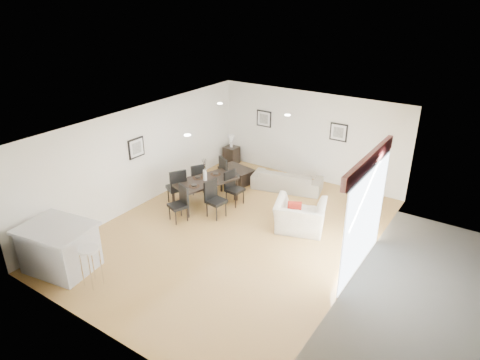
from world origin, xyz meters
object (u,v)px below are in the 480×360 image
Objects in this scene: dining_chair_enear at (214,197)px; side_table at (231,155)px; dining_chair_wnear at (177,185)px; dining_chair_efar at (233,186)px; dining_table at (205,183)px; kitchen_island at (59,247)px; dining_chair_wfar at (197,177)px; armchair at (300,216)px; dining_chair_head at (181,201)px; sofa at (287,180)px; dining_chair_foot at (227,172)px; coffee_table at (237,174)px; bar_stool at (89,253)px.

dining_chair_enear is 1.68× the size of side_table.
dining_chair_wnear is 1.09× the size of dining_chair_efar.
dining_table is 1.81× the size of dining_chair_wnear.
dining_table is 4.11m from kitchen_island.
dining_chair_wfar is at bearing 64.20° from dining_chair_enear.
kitchen_island is at bearing 31.90° from armchair.
armchair is 2.04× the size of side_table.
dining_chair_enear is at bearing -3.84° from armchair.
dining_chair_wnear is 1.10× the size of dining_chair_head.
dining_chair_efar reaches higher than sofa.
armchair is 0.74× the size of kitchen_island.
side_table is (-1.08, 1.79, -0.28)m from dining_chair_foot.
dining_chair_enear is at bearing 120.96° from dining_chair_wnear.
dining_chair_enear is (1.19, 0.05, -0.03)m from dining_chair_wnear.
sofa is at bearing -10.48° from dining_chair_enear.
coffee_table is (-0.75, 2.15, -0.34)m from dining_chair_enear.
dining_chair_efar is 1.10× the size of bar_stool.
dining_chair_wfar is 0.56× the size of kitchen_island.
dining_chair_head is at bearing 146.26° from dining_chair_enear.
dining_chair_wfar is 1.45m from coffee_table.
armchair is at bearing 128.92° from dining_chair_wnear.
dining_chair_head is 2.81m from coffee_table.
dining_chair_foot is 0.78m from coffee_table.
dining_chair_efar is at bearing 122.33° from dining_chair_wfar.
dining_chair_foot is (-0.07, 2.11, 0.04)m from dining_chair_head.
dining_chair_foot is at bearing -171.83° from dining_chair_wnear.
dining_chair_wfar is 0.89× the size of dining_chair_foot.
dining_chair_wnear reaches higher than dining_chair_enear.
bar_stool is (-0.29, -4.48, 0.21)m from dining_chair_efar.
dining_chair_foot reaches higher than side_table.
dining_chair_wfar is 1.58m from dining_chair_head.
dining_chair_foot is at bearing 21.10° from sofa.
kitchen_island is at bearing -83.85° from coffee_table.
side_table is (-0.52, 3.30, -0.29)m from dining_chair_wnear.
dining_table is at bearing -73.42° from coffee_table.
dining_table is 2.17× the size of bar_stool.
bar_stool is at bearing -9.34° from kitchen_island.
dining_chair_wnear reaches higher than side_table.
dining_table is at bearing 87.82° from dining_chair_wfar.
side_table is (-0.51, 2.45, -0.21)m from dining_chair_wfar.
coffee_table is (-0.12, 0.68, -0.36)m from dining_chair_foot.
dining_chair_head reaches higher than armchair.
dining_chair_wnear is at bearing 104.27° from bar_stool.
dining_table is at bearing 119.65° from dining_chair_foot.
bar_stool is (-0.28, -3.63, 0.20)m from dining_chair_enear.
armchair reaches higher than sofa.
kitchen_island is at bearing 57.04° from sofa.
dining_chair_enear is at bearing -173.68° from dining_chair_efar.
kitchen_island reaches higher than armchair.
sofa is at bearing 23.63° from coffee_table.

